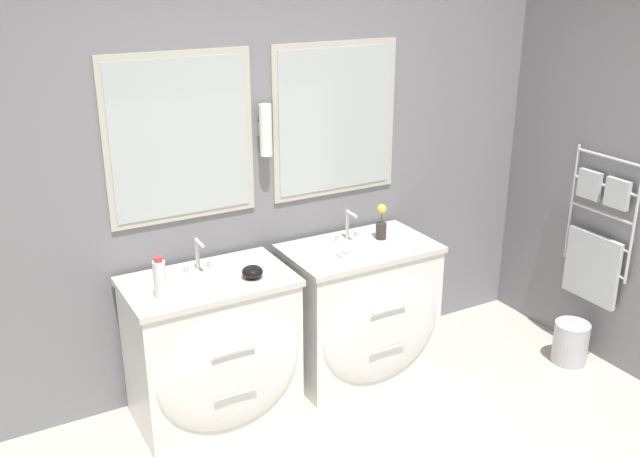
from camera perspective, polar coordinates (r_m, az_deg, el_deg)
The scene contains 11 objects.
wall_back at distance 4.24m, azimuth -4.19°, elevation 4.72°, with size 5.43×0.15×2.60m.
wall_right at distance 4.73m, azimuth 23.23°, elevation 4.50°, with size 0.13×3.55×2.60m.
vanity_left at distance 4.08m, azimuth -8.46°, elevation -9.54°, with size 0.91×0.62×0.85m.
vanity_right at distance 4.46m, azimuth 3.34°, elevation -6.55°, with size 0.91×0.62×0.85m.
faucet_left at distance 4.00m, azimuth -9.73°, elevation -2.13°, with size 0.17×0.12×0.19m.
faucet_right at distance 4.39m, azimuth 2.28°, elevation 0.24°, with size 0.17×0.12×0.19m.
toiletry_bottle at distance 3.72m, azimuth -12.70°, elevation -3.92°, with size 0.07×0.07×0.22m.
amenity_bowl at distance 3.89m, azimuth -5.43°, elevation -3.48°, with size 0.12×0.12×0.07m.
flower_vase at distance 4.40m, azimuth 4.93°, elevation 0.37°, with size 0.07×0.07×0.22m.
soap_dish at distance 4.16m, azimuth 2.19°, elevation -2.01°, with size 0.11×0.08×0.04m.
waste_bin at distance 4.97m, azimuth 19.42°, elevation -8.54°, with size 0.23×0.23×0.28m.
Camera 1 is at (-1.72, -1.98, 2.47)m, focal length 40.00 mm.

